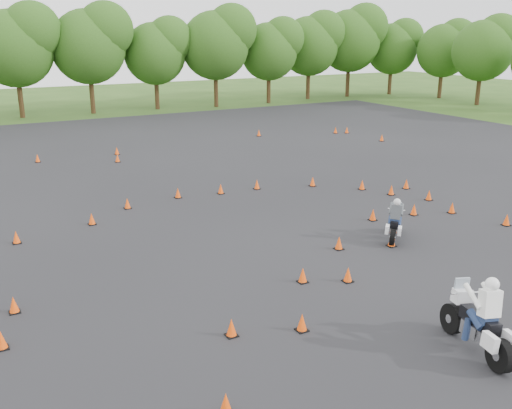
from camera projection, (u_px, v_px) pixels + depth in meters
The scene contains 6 objects.
ground at pixel (316, 272), 18.29m from camera, with size 140.00×140.00×0.00m, color #2D5119.
asphalt_pad at pixel (232, 220), 23.31m from camera, with size 62.00×62.00×0.00m, color black.
treeline at pixel (111, 64), 47.82m from camera, with size 87.13×32.53×10.96m.
traffic_cones at pixel (237, 217), 22.92m from camera, with size 36.56×32.51×0.45m.
rider_grey at pixel (394, 218), 20.97m from camera, with size 2.09×0.64×1.61m, color #45494D, non-canonical shape.
rider_white at pixel (477, 314), 13.50m from camera, with size 2.59×0.79×2.00m, color white, non-canonical shape.
Camera 1 is at (-9.85, -13.82, 7.42)m, focal length 40.00 mm.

